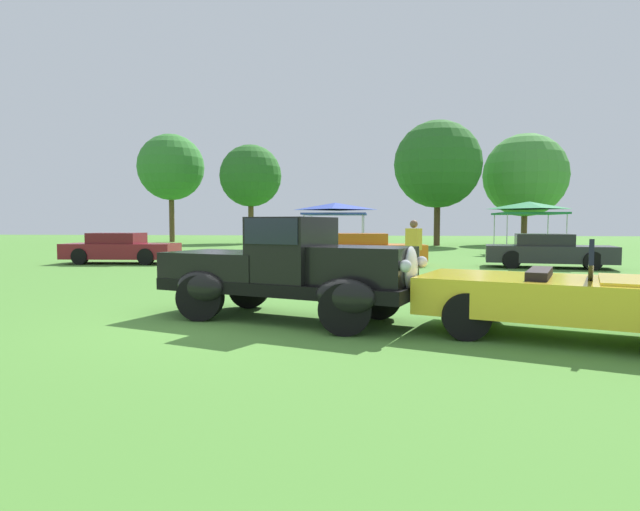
{
  "coord_description": "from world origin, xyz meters",
  "views": [
    {
      "loc": [
        2.04,
        -8.2,
        1.6
      ],
      "look_at": [
        0.88,
        2.35,
        0.94
      ],
      "focal_mm": 29.14,
      "sensor_mm": 36.0,
      "label": 1
    }
  ],
  "objects_px": {
    "spectator_far_side": "(414,248)",
    "canopy_tent_left_field": "(335,208)",
    "spectator_between_cars": "(254,245)",
    "show_car_burgundy": "(120,248)",
    "spectator_near_truck": "(301,243)",
    "feature_pickup_truck": "(289,268)",
    "show_car_charcoal": "(548,251)",
    "canopy_tent_center_field": "(529,207)",
    "neighbor_convertible": "(579,298)",
    "show_car_orange": "(363,250)"
  },
  "relations": [
    {
      "from": "spectator_far_side",
      "to": "canopy_tent_left_field",
      "type": "xyz_separation_m",
      "value": [
        -3.25,
        13.35,
        1.51
      ]
    },
    {
      "from": "spectator_near_truck",
      "to": "show_car_charcoal",
      "type": "bearing_deg",
      "value": 12.54
    },
    {
      "from": "spectator_between_cars",
      "to": "spectator_far_side",
      "type": "xyz_separation_m",
      "value": [
        4.88,
        -1.42,
        0.0
      ]
    },
    {
      "from": "show_car_burgundy",
      "to": "show_car_orange",
      "type": "xyz_separation_m",
      "value": [
        9.67,
        0.12,
        0.0
      ]
    },
    {
      "from": "feature_pickup_truck",
      "to": "canopy_tent_left_field",
      "type": "bearing_deg",
      "value": 92.3
    },
    {
      "from": "neighbor_convertible",
      "to": "show_car_charcoal",
      "type": "height_order",
      "value": "neighbor_convertible"
    },
    {
      "from": "show_car_orange",
      "to": "neighbor_convertible",
      "type": "bearing_deg",
      "value": -75.15
    },
    {
      "from": "feature_pickup_truck",
      "to": "spectator_near_truck",
      "type": "distance_m",
      "value": 9.12
    },
    {
      "from": "neighbor_convertible",
      "to": "canopy_tent_left_field",
      "type": "height_order",
      "value": "canopy_tent_left_field"
    },
    {
      "from": "spectator_between_cars",
      "to": "spectator_far_side",
      "type": "relative_size",
      "value": 1.0
    },
    {
      "from": "spectator_near_truck",
      "to": "feature_pickup_truck",
      "type": "bearing_deg",
      "value": -82.85
    },
    {
      "from": "show_car_burgundy",
      "to": "canopy_tent_center_field",
      "type": "height_order",
      "value": "canopy_tent_center_field"
    },
    {
      "from": "show_car_charcoal",
      "to": "feature_pickup_truck",
      "type": "bearing_deg",
      "value": -124.58
    },
    {
      "from": "neighbor_convertible",
      "to": "spectator_near_truck",
      "type": "relative_size",
      "value": 2.65
    },
    {
      "from": "spectator_near_truck",
      "to": "canopy_tent_left_field",
      "type": "height_order",
      "value": "canopy_tent_left_field"
    },
    {
      "from": "show_car_orange",
      "to": "canopy_tent_center_field",
      "type": "height_order",
      "value": "canopy_tent_center_field"
    },
    {
      "from": "feature_pickup_truck",
      "to": "spectator_between_cars",
      "type": "relative_size",
      "value": 2.7
    },
    {
      "from": "show_car_burgundy",
      "to": "canopy_tent_left_field",
      "type": "xyz_separation_m",
      "value": [
        7.94,
        8.28,
        1.82
      ]
    },
    {
      "from": "spectator_between_cars",
      "to": "show_car_burgundy",
      "type": "bearing_deg",
      "value": 149.97
    },
    {
      "from": "spectator_between_cars",
      "to": "canopy_tent_center_field",
      "type": "distance_m",
      "value": 16.43
    },
    {
      "from": "neighbor_convertible",
      "to": "show_car_burgundy",
      "type": "distance_m",
      "value": 17.82
    },
    {
      "from": "canopy_tent_left_field",
      "to": "neighbor_convertible",
      "type": "bearing_deg",
      "value": -76.29
    },
    {
      "from": "show_car_orange",
      "to": "spectator_between_cars",
      "type": "bearing_deg",
      "value": -131.63
    },
    {
      "from": "neighbor_convertible",
      "to": "spectator_between_cars",
      "type": "relative_size",
      "value": 2.65
    },
    {
      "from": "canopy_tent_left_field",
      "to": "spectator_far_side",
      "type": "bearing_deg",
      "value": -76.31
    },
    {
      "from": "spectator_far_side",
      "to": "canopy_tent_left_field",
      "type": "height_order",
      "value": "canopy_tent_left_field"
    },
    {
      "from": "show_car_burgundy",
      "to": "show_car_orange",
      "type": "height_order",
      "value": "same"
    },
    {
      "from": "show_car_burgundy",
      "to": "spectator_near_truck",
      "type": "xyz_separation_m",
      "value": [
        7.59,
        -2.17,
        0.31
      ]
    },
    {
      "from": "show_car_burgundy",
      "to": "spectator_far_side",
      "type": "height_order",
      "value": "spectator_far_side"
    },
    {
      "from": "show_car_charcoal",
      "to": "spectator_near_truck",
      "type": "height_order",
      "value": "spectator_near_truck"
    },
    {
      "from": "spectator_near_truck",
      "to": "canopy_tent_center_field",
      "type": "relative_size",
      "value": 0.54
    },
    {
      "from": "spectator_far_side",
      "to": "canopy_tent_left_field",
      "type": "relative_size",
      "value": 0.51
    },
    {
      "from": "feature_pickup_truck",
      "to": "spectator_far_side",
      "type": "bearing_deg",
      "value": 68.13
    },
    {
      "from": "spectator_between_cars",
      "to": "canopy_tent_left_field",
      "type": "distance_m",
      "value": 12.14
    },
    {
      "from": "feature_pickup_truck",
      "to": "canopy_tent_center_field",
      "type": "height_order",
      "value": "canopy_tent_center_field"
    },
    {
      "from": "feature_pickup_truck",
      "to": "canopy_tent_left_field",
      "type": "relative_size",
      "value": 1.37
    },
    {
      "from": "show_car_burgundy",
      "to": "spectator_far_side",
      "type": "xyz_separation_m",
      "value": [
        11.19,
        -5.07,
        0.31
      ]
    },
    {
      "from": "show_car_charcoal",
      "to": "spectator_near_truck",
      "type": "bearing_deg",
      "value": -167.46
    },
    {
      "from": "show_car_burgundy",
      "to": "neighbor_convertible",
      "type": "bearing_deg",
      "value": -43.38
    },
    {
      "from": "show_car_burgundy",
      "to": "spectator_far_side",
      "type": "distance_m",
      "value": 12.29
    },
    {
      "from": "show_car_orange",
      "to": "spectator_near_truck",
      "type": "relative_size",
      "value": 2.77
    },
    {
      "from": "show_car_charcoal",
      "to": "show_car_burgundy",
      "type": "bearing_deg",
      "value": 179.18
    },
    {
      "from": "show_car_charcoal",
      "to": "spectator_far_side",
      "type": "distance_m",
      "value": 7.04
    },
    {
      "from": "spectator_near_truck",
      "to": "canopy_tent_center_field",
      "type": "height_order",
      "value": "canopy_tent_center_field"
    },
    {
      "from": "spectator_between_cars",
      "to": "canopy_tent_left_field",
      "type": "height_order",
      "value": "canopy_tent_left_field"
    },
    {
      "from": "spectator_near_truck",
      "to": "spectator_between_cars",
      "type": "bearing_deg",
      "value": -130.65
    },
    {
      "from": "show_car_burgundy",
      "to": "feature_pickup_truck",
      "type": "bearing_deg",
      "value": -52.12
    },
    {
      "from": "feature_pickup_truck",
      "to": "neighbor_convertible",
      "type": "bearing_deg",
      "value": -13.58
    },
    {
      "from": "canopy_tent_left_field",
      "to": "show_car_orange",
      "type": "bearing_deg",
      "value": -78.03
    },
    {
      "from": "show_car_charcoal",
      "to": "spectator_far_side",
      "type": "height_order",
      "value": "spectator_far_side"
    }
  ]
}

